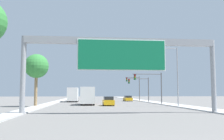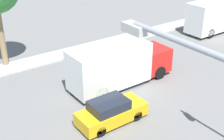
{
  "view_description": "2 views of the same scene",
  "coord_description": "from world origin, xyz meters",
  "views": [
    {
      "loc": [
        -3.51,
        -7.58,
        2.12
      ],
      "look_at": [
        0.0,
        28.3,
        5.45
      ],
      "focal_mm": 40.0,
      "sensor_mm": 36.0,
      "label": 1
    },
    {
      "loc": [
        12.58,
        25.7,
        11.03
      ],
      "look_at": [
        -1.39,
        35.77,
        2.61
      ],
      "focal_mm": 50.0,
      "sensor_mm": 36.0,
      "label": 2
    }
  ],
  "objects": [
    {
      "name": "truck_box_primary",
      "position": [
        -3.5,
        37.83,
        1.61
      ],
      "size": [
        2.45,
        8.02,
        3.17
      ],
      "color": "red",
      "rests_on": "ground"
    },
    {
      "name": "median_strip_left",
      "position": [
        -10.75,
        60.0,
        0.07
      ],
      "size": [
        2.0,
        120.0,
        0.15
      ],
      "color": "#B7B7B7",
      "rests_on": "ground"
    },
    {
      "name": "car_mid_right",
      "position": [
        0.0,
        34.69,
        0.72
      ],
      "size": [
        1.75,
        4.27,
        1.54
      ],
      "color": "gold",
      "rests_on": "ground"
    },
    {
      "name": "truck_box_secondary",
      "position": [
        -7.0,
        53.72,
        1.71
      ],
      "size": [
        2.39,
        8.53,
        3.38
      ],
      "color": "white",
      "rests_on": "ground"
    }
  ]
}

